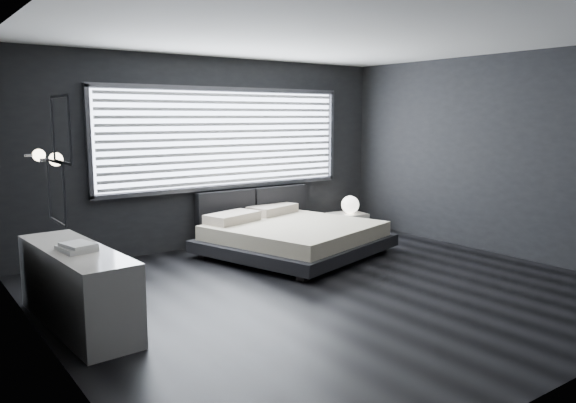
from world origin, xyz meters
TOP-DOWN VIEW (x-y plane):
  - room at (0.00, 0.00)m, footprint 6.04×6.00m
  - window at (0.20, 2.70)m, footprint 4.14×0.09m
  - headboard at (0.62, 2.64)m, footprint 1.96×0.16m
  - sconce_near at (-2.88, 0.05)m, footprint 0.18×0.11m
  - sconce_far at (-2.88, 0.65)m, footprint 0.18×0.11m
  - wall_art_upper at (-2.98, -0.55)m, footprint 0.01×0.48m
  - wall_art_lower at (-2.98, -0.30)m, footprint 0.01×0.48m
  - bed at (0.61, 1.59)m, footprint 2.71×2.64m
  - nightstand at (2.22, 2.23)m, footprint 0.63×0.55m
  - orb_lamp at (2.25, 2.19)m, footprint 0.30×0.30m
  - dresser at (-2.65, 0.54)m, footprint 0.64×1.88m
  - book_stack at (-2.66, 0.43)m, footprint 0.31×0.39m

SIDE VIEW (x-z plane):
  - nightstand at x=2.22m, z-range 0.00..0.33m
  - bed at x=0.61m, z-range -0.02..0.55m
  - dresser at x=-2.65m, z-range 0.00..0.74m
  - orb_lamp at x=2.25m, z-range 0.33..0.63m
  - headboard at x=0.62m, z-range 0.31..0.83m
  - book_stack at x=-2.66m, z-range 0.74..0.81m
  - wall_art_lower at x=-2.98m, z-range 1.14..1.62m
  - room at x=0.00m, z-range 0.00..2.80m
  - sconce_near at x=-2.88m, z-range 1.55..1.66m
  - sconce_far at x=-2.88m, z-range 1.55..1.66m
  - window at x=0.20m, z-range 0.85..2.37m
  - wall_art_upper at x=-2.98m, z-range 1.61..2.09m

